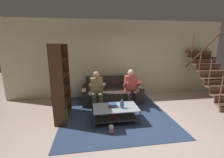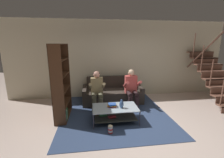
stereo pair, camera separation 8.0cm
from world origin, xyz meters
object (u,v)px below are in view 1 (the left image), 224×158
Objects in this scene: coffee_table at (115,112)px; popcorn_tub at (111,129)px; person_seated_right at (131,87)px; book_stack at (113,105)px; vase at (122,104)px; bookshelf at (60,89)px; person_seated_left at (97,89)px; couch at (112,93)px.

coffee_table is 5.78× the size of popcorn_tub.
book_stack is at bearing -130.27° from person_seated_right.
bookshelf is at bearing 163.32° from vase.
vase is at bearing -117.91° from person_seated_right.
coffee_table is at bearing -18.97° from book_stack.
bookshelf is at bearing 143.15° from popcorn_tub.
person_seated_left is 1.01× the size of coffee_table.
person_seated_right is 1.14m from vase.
person_seated_left is at bearing 112.39° from book_stack.
bookshelf reaches higher than popcorn_tub.
vase is 0.71m from popcorn_tub.
book_stack is at bearing 155.50° from vase.
bookshelf is at bearing -153.30° from person_seated_left.
coffee_table is 1.62m from bookshelf.
bookshelf reaches higher than book_stack.
popcorn_tub is (-0.12, -0.57, -0.35)m from book_stack.
vase is 1.10× the size of popcorn_tub.
couch is 1.69× the size of person_seated_right.
person_seated_left reaches higher than popcorn_tub.
person_seated_left is 0.59× the size of bookshelf.
coffee_table is (-0.69, -0.92, -0.40)m from person_seated_right.
bookshelf is at bearing -166.49° from person_seated_right.
person_seated_right reaches higher than coffee_table.
popcorn_tub is (-0.31, -2.02, -0.18)m from couch.
couch reaches higher than book_stack.
coffee_table is at bearing -127.06° from person_seated_right.
person_seated_left is (-0.56, -0.56, 0.37)m from couch.
book_stack is (0.37, -0.89, -0.20)m from person_seated_left.
person_seated_left is 5.83× the size of popcorn_tub.
couch reaches higher than popcorn_tub.
bookshelf is at bearing 164.52° from coffee_table.
vase is (0.16, -0.08, 0.24)m from coffee_table.
popcorn_tub is at bearing -36.85° from bookshelf.
coffee_table is (0.43, -0.91, -0.38)m from person_seated_left.
bookshelf is at bearing 164.69° from book_stack.
person_seated_left is at bearing 120.91° from vase.
person_seated_right is 0.60× the size of bookshelf.
coffee_table is 0.30m from vase.
vase reaches higher than coffee_table.
person_seated_right is at bearing 0.15° from person_seated_left.
bookshelf is (-2.14, -0.52, 0.19)m from person_seated_right.
popcorn_tub is at bearing -80.34° from person_seated_left.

